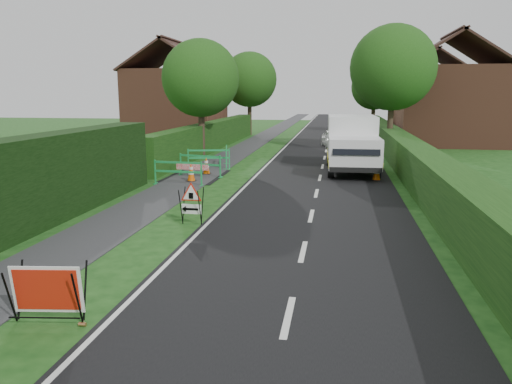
{
  "coord_description": "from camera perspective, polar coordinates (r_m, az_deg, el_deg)",
  "views": [
    {
      "loc": [
        3.22,
        -10.16,
        3.64
      ],
      "look_at": [
        0.99,
        3.39,
        0.92
      ],
      "focal_mm": 35.0,
      "sensor_mm": 36.0,
      "label": 1
    }
  ],
  "objects": [
    {
      "name": "ground",
      "position": [
        11.27,
        -7.88,
        -7.76
      ],
      "size": [
        120.0,
        120.0,
        0.0
      ],
      "primitive_type": "plane",
      "color": "#154012",
      "rests_on": "ground"
    },
    {
      "name": "tree_nw",
      "position": [
        29.24,
        -6.35,
        12.79
      ],
      "size": [
        4.4,
        4.4,
        6.7
      ],
      "color": "#2D2116",
      "rests_on": "ground"
    },
    {
      "name": "traffic_cone_2",
      "position": [
        26.74,
        13.11,
        3.93
      ],
      "size": [
        0.38,
        0.38,
        0.79
      ],
      "color": "black",
      "rests_on": "ground"
    },
    {
      "name": "traffic_cone_0",
      "position": [
        21.75,
        13.62,
        2.3
      ],
      "size": [
        0.38,
        0.38,
        0.79
      ],
      "color": "black",
      "rests_on": "ground"
    },
    {
      "name": "traffic_cone_1",
      "position": [
        24.15,
        13.74,
        3.15
      ],
      "size": [
        0.38,
        0.38,
        0.79
      ],
      "color": "black",
      "rests_on": "ground"
    },
    {
      "name": "tree_fe",
      "position": [
        48.27,
        13.37,
        11.6
      ],
      "size": [
        4.2,
        4.2,
        6.33
      ],
      "color": "#2D2116",
      "rests_on": "ground"
    },
    {
      "name": "house_east_a",
      "position": [
        38.96,
        21.13,
        9.37
      ],
      "size": [
        7.5,
        7.4,
        7.88
      ],
      "color": "brown",
      "rests_on": "ground"
    },
    {
      "name": "house_east_b",
      "position": [
        52.9,
        19.16,
        9.79
      ],
      "size": [
        7.5,
        7.4,
        7.88
      ],
      "color": "brown",
      "rests_on": "ground"
    },
    {
      "name": "ped_barrier_3",
      "position": [
        25.22,
        -3.4,
        4.33
      ],
      "size": [
        0.78,
        2.09,
        1.0
      ],
      "rotation": [
        0.0,
        0.0,
        1.79
      ],
      "color": "#1B9647",
      "rests_on": "ground"
    },
    {
      "name": "litter_can",
      "position": [
        8.67,
        -19.21,
        -14.3
      ],
      "size": [
        0.12,
        0.07,
        0.07
      ],
      "primitive_type": "cylinder",
      "rotation": [
        0.0,
        1.57,
        0.0
      ],
      "color": "#BF7F4C",
      "rests_on": "ground"
    },
    {
      "name": "hedge_east",
      "position": [
        26.62,
        16.33,
        2.89
      ],
      "size": [
        1.2,
        50.0,
        1.5
      ],
      "primitive_type": "cube",
      "color": "#14380F",
      "rests_on": "ground"
    },
    {
      "name": "ped_barrier_0",
      "position": [
        20.3,
        -8.92,
        2.54
      ],
      "size": [
        2.08,
        0.54,
        1.0
      ],
      "rotation": [
        0.0,
        0.0,
        -0.09
      ],
      "color": "#1B9647",
      "rests_on": "ground"
    },
    {
      "name": "traffic_cone_4",
      "position": [
        22.95,
        -5.7,
        3.01
      ],
      "size": [
        0.38,
        0.38,
        0.79
      ],
      "color": "black",
      "rests_on": "ground"
    },
    {
      "name": "traffic_cone_3",
      "position": [
        21.11,
        -7.43,
        2.26
      ],
      "size": [
        0.38,
        0.38,
        0.79
      ],
      "color": "black",
      "rests_on": "ground"
    },
    {
      "name": "works_van",
      "position": [
        23.95,
        10.92,
        5.57
      ],
      "size": [
        2.42,
        5.76,
        2.59
      ],
      "rotation": [
        0.0,
        0.0,
        0.03
      ],
      "color": "silver",
      "rests_on": "ground"
    },
    {
      "name": "hatchback_car",
      "position": [
        34.87,
        8.88,
        6.09
      ],
      "size": [
        1.98,
        3.77,
        1.22
      ],
      "primitive_type": "imported",
      "rotation": [
        0.0,
        0.0,
        0.16
      ],
      "color": "white",
      "rests_on": "ground"
    },
    {
      "name": "red_rect_sign",
      "position": [
        8.77,
        -22.78,
        -10.36
      ],
      "size": [
        1.19,
        0.82,
        0.95
      ],
      "rotation": [
        0.0,
        0.0,
        0.13
      ],
      "color": "black",
      "rests_on": "ground"
    },
    {
      "name": "ped_barrier_2",
      "position": [
        24.47,
        -5.42,
        4.09
      ],
      "size": [
        2.09,
        0.81,
        1.0
      ],
      "rotation": [
        0.0,
        0.0,
        0.23
      ],
      "color": "#1B9647",
      "rests_on": "ground"
    },
    {
      "name": "tree_ne",
      "position": [
        32.36,
        15.39,
        13.53
      ],
      "size": [
        5.2,
        5.2,
        7.79
      ],
      "color": "#2D2116",
      "rests_on": "ground"
    },
    {
      "name": "ped_barrier_1",
      "position": [
        22.29,
        -6.42,
        3.37
      ],
      "size": [
        2.08,
        0.82,
        1.0
      ],
      "rotation": [
        0.0,
        0.0,
        -0.23
      ],
      "color": "#1B9647",
      "rests_on": "ground"
    },
    {
      "name": "redwhite_plank",
      "position": [
        22.27,
        -7.26,
        1.7
      ],
      "size": [
        1.5,
        0.18,
        0.25
      ],
      "primitive_type": "cube",
      "rotation": [
        0.0,
        0.0,
        -0.09
      ],
      "color": "red",
      "rests_on": "ground"
    },
    {
      "name": "footpath",
      "position": [
        45.73,
        1.48,
        6.64
      ],
      "size": [
        2.0,
        90.0,
        0.02
      ],
      "primitive_type": "cube",
      "color": "#2D2D30",
      "rests_on": "ground"
    },
    {
      "name": "hedge_west_far",
      "position": [
        33.4,
        -5.0,
        4.9
      ],
      "size": [
        1.0,
        24.0,
        1.8
      ],
      "primitive_type": "cube",
      "color": "#14380F",
      "rests_on": "ground"
    },
    {
      "name": "triangle_sign",
      "position": [
        14.05,
        -7.54,
        -0.94
      ],
      "size": [
        0.72,
        0.72,
        1.02
      ],
      "rotation": [
        0.0,
        0.0,
        -0.04
      ],
      "color": "black",
      "rests_on": "ground"
    },
    {
      "name": "house_west",
      "position": [
        42.29,
        -9.04,
        10.06
      ],
      "size": [
        7.5,
        7.4,
        7.88
      ],
      "color": "brown",
      "rests_on": "ground"
    },
    {
      "name": "road_surface",
      "position": [
        45.32,
        8.43,
        6.48
      ],
      "size": [
        6.0,
        90.0,
        0.02
      ],
      "primitive_type": "cube",
      "color": "black",
      "rests_on": "ground"
    },
    {
      "name": "tree_fw",
      "position": [
        44.87,
        -0.74,
        12.72
      ],
      "size": [
        4.8,
        4.8,
        7.24
      ],
      "color": "#2D2116",
      "rests_on": "ground"
    }
  ]
}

